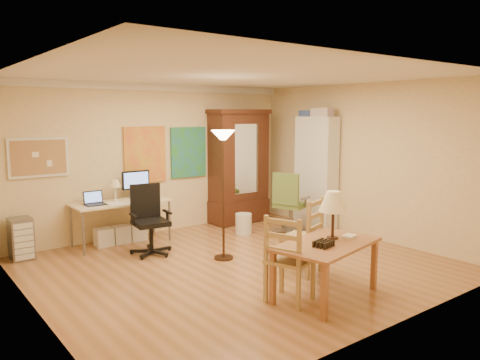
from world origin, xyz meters
TOP-DOWN VIEW (x-y plane):
  - floor at (0.00, 0.00)m, footprint 5.50×5.50m
  - crown_molding at (0.00, 2.46)m, footprint 5.50×0.08m
  - corkboard at (-2.05, 2.47)m, footprint 0.90×0.04m
  - art_panel_left at (-0.25, 2.47)m, footprint 0.80×0.04m
  - art_panel_right at (0.65, 2.47)m, footprint 0.75×0.04m
  - dining_table at (0.19, -1.51)m, footprint 1.46×1.06m
  - ladder_chair_back at (0.50, -0.78)m, footprint 0.61×0.60m
  - ladder_chair_left at (-0.35, -1.39)m, footprint 0.59×0.61m
  - torchiere_lamp at (-0.00, 0.40)m, footprint 0.35×0.35m
  - computer_desk at (-0.85, 2.16)m, footprint 1.59×0.69m
  - office_chair_black at (-0.76, 1.31)m, footprint 0.67×0.67m
  - office_chair_green at (1.84, 0.91)m, footprint 0.70×0.70m
  - drawer_cart at (-2.43, 2.24)m, footprint 0.31×0.38m
  - armoire at (1.67, 2.24)m, footprint 1.23×0.58m
  - bookshelf at (2.55, 0.95)m, footprint 0.32×0.85m
  - wastebin at (1.15, 1.41)m, footprint 0.30×0.30m

SIDE VIEW (x-z plane):
  - floor at x=0.00m, z-range 0.00..0.00m
  - wastebin at x=1.15m, z-range 0.00..0.37m
  - office_chair_black at x=-0.76m, z-range -0.25..0.83m
  - office_chair_green at x=1.84m, z-range -0.26..0.87m
  - drawer_cart at x=-2.43m, z-range 0.00..0.63m
  - computer_desk at x=-0.85m, z-range -0.16..1.04m
  - ladder_chair_left at x=-0.35m, z-range -0.03..1.00m
  - ladder_chair_back at x=0.50m, z-range -0.03..1.01m
  - dining_table at x=0.19m, z-range 0.17..1.41m
  - armoire at x=1.67m, z-range -0.15..2.11m
  - bookshelf at x=2.55m, z-range 0.00..2.12m
  - art_panel_left at x=-0.25m, z-range 0.95..1.95m
  - art_panel_right at x=0.65m, z-range 0.98..1.92m
  - corkboard at x=-2.05m, z-range 1.19..1.81m
  - torchiere_lamp at x=0.00m, z-range 0.58..2.52m
  - crown_molding at x=0.00m, z-range 2.58..2.70m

